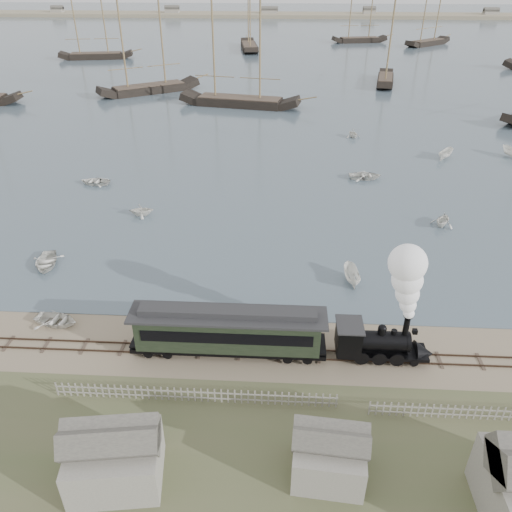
{
  "coord_description": "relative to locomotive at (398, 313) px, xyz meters",
  "views": [
    {
      "loc": [
        -1.09,
        -30.61,
        25.76
      ],
      "look_at": [
        -3.19,
        6.51,
        3.5
      ],
      "focal_mm": 35.0,
      "sensor_mm": 36.0,
      "label": 1
    }
  ],
  "objects": [
    {
      "name": "ground",
      "position": [
        -7.37,
        2.0,
        -4.21
      ],
      "size": [
        600.0,
        600.0,
        0.0
      ],
      "primitive_type": "plane",
      "color": "gray",
      "rests_on": "ground"
    },
    {
      "name": "harbor_water",
      "position": [
        -7.37,
        172.0,
        -4.18
      ],
      "size": [
        600.0,
        336.0,
        0.06
      ],
      "primitive_type": "cube",
      "color": "#4A5F6A",
      "rests_on": "ground"
    },
    {
      "name": "rail_track",
      "position": [
        -7.37,
        0.0,
        -4.17
      ],
      "size": [
        120.0,
        1.8,
        0.16
      ],
      "color": "#3A2A20",
      "rests_on": "ground"
    },
    {
      "name": "picket_fence_west",
      "position": [
        -13.87,
        -5.0,
        -4.21
      ],
      "size": [
        19.0,
        0.1,
        1.2
      ],
      "primitive_type": null,
      "color": "gray",
      "rests_on": "ground"
    },
    {
      "name": "picket_fence_east",
      "position": [
        5.13,
        -5.5,
        -4.21
      ],
      "size": [
        15.0,
        0.1,
        1.2
      ],
      "primitive_type": null,
      "color": "gray",
      "rests_on": "ground"
    },
    {
      "name": "shed_left",
      "position": [
        -17.37,
        -11.0,
        -4.21
      ],
      "size": [
        5.0,
        4.0,
        4.1
      ],
      "primitive_type": null,
      "color": "gray",
      "rests_on": "ground"
    },
    {
      "name": "shed_mid",
      "position": [
        -5.37,
        -10.0,
        -4.21
      ],
      "size": [
        4.0,
        3.5,
        3.6
      ],
      "primitive_type": null,
      "color": "gray",
      "rests_on": "ground"
    },
    {
      "name": "far_spit",
      "position": [
        -7.37,
        252.0,
        -4.21
      ],
      "size": [
        500.0,
        20.0,
        1.8
      ],
      "primitive_type": "cube",
      "color": "tan",
      "rests_on": "ground"
    },
    {
      "name": "locomotive",
      "position": [
        0.0,
        0.0,
        0.0
      ],
      "size": [
        7.31,
        2.73,
        9.12
      ],
      "color": "black",
      "rests_on": "ground"
    },
    {
      "name": "passenger_coach",
      "position": [
        -12.14,
        0.0,
        -1.99
      ],
      "size": [
        14.47,
        2.79,
        3.52
      ],
      "color": "black",
      "rests_on": "ground"
    },
    {
      "name": "beached_dinghy",
      "position": [
        -26.59,
        2.64,
        -3.83
      ],
      "size": [
        3.27,
        4.1,
        0.76
      ],
      "primitive_type": "imported",
      "rotation": [
        0.0,
        0.0,
        1.38
      ],
      "color": "white",
      "rests_on": "ground"
    },
    {
      "name": "rowboat_0",
      "position": [
        -31.1,
        11.25,
        -3.72
      ],
      "size": [
        4.7,
        3.81,
        0.86
      ],
      "primitive_type": "imported",
      "rotation": [
        0.0,
        0.0,
        0.23
      ],
      "color": "white",
      "rests_on": "harbor_water"
    },
    {
      "name": "rowboat_1",
      "position": [
        -24.63,
        22.66,
        -3.43
      ],
      "size": [
        2.74,
        3.06,
        1.45
      ],
      "primitive_type": "imported",
      "rotation": [
        0.0,
        0.0,
        1.71
      ],
      "color": "white",
      "rests_on": "harbor_water"
    },
    {
      "name": "rowboat_2",
      "position": [
        -1.87,
        10.15,
        -3.5
      ],
      "size": [
        3.47,
        1.66,
        1.29
      ],
      "primitive_type": "imported",
      "rotation": [
        0.0,
        0.0,
        3.26
      ],
      "color": "white",
      "rests_on": "harbor_water"
    },
    {
      "name": "rowboat_3",
      "position": [
        2.71,
        35.47,
        -3.7
      ],
      "size": [
        3.32,
        4.5,
        0.9
      ],
      "primitive_type": "imported",
      "rotation": [
        0.0,
        0.0,
        1.62
      ],
      "color": "white",
      "rests_on": "harbor_water"
    },
    {
      "name": "rowboat_4",
      "position": [
        9.48,
        22.01,
        -3.38
      ],
      "size": [
        3.81,
        3.69,
        1.54
      ],
      "primitive_type": "imported",
      "rotation": [
        0.0,
        0.0,
        5.72
      ],
      "color": "white",
      "rests_on": "harbor_water"
    },
    {
      "name": "rowboat_5",
      "position": [
        15.66,
        44.24,
        -3.47
      ],
      "size": [
        3.56,
        3.31,
        1.37
      ],
      "primitive_type": "imported",
      "rotation": [
        0.0,
        0.0,
        2.44
      ],
      "color": "white",
      "rests_on": "harbor_water"
    },
    {
      "name": "rowboat_6",
      "position": [
        -33.14,
        31.59,
        -3.75
      ],
      "size": [
        3.09,
        4.11,
        0.8
      ],
      "primitive_type": "imported",
      "rotation": [
        0.0,
        0.0,
        4.63
      ],
      "color": "white",
      "rests_on": "harbor_water"
    },
    {
      "name": "rowboat_7",
      "position": [
        3.05,
        53.58,
        -3.45
      ],
      "size": [
        3.3,
        3.09,
        1.4
      ],
      "primitive_type": "imported",
      "rotation": [
        0.0,
        0.0,
        0.36
      ],
      "color": "white",
      "rests_on": "harbor_water"
    },
    {
      "name": "schooner_1",
      "position": [
        -38.46,
        83.53,
        5.85
      ],
      "size": [
        21.66,
        16.72,
        20.0
      ],
      "primitive_type": null,
      "rotation": [
        0.0,
        0.0,
        0.58
      ],
      "color": "black",
      "rests_on": "harbor_water"
    },
    {
      "name": "schooner_2",
      "position": [
        -17.51,
        73.25,
        5.85
      ],
      "size": [
        24.81,
        10.05,
        20.0
      ],
      "primitive_type": null,
      "rotation": [
        0.0,
        0.0,
        -0.19
      ],
      "color": "black",
      "rests_on": "harbor_water"
    },
    {
      "name": "schooner_3",
      "position": [
        15.21,
        95.55,
        5.85
      ],
      "size": [
        6.93,
        17.34,
        20.0
      ],
      "primitive_type": null,
      "rotation": [
        0.0,
        0.0,
        1.39
      ],
      "color": "black",
      "rests_on": "harbor_water"
    },
    {
      "name": "schooner_6",
      "position": [
        -64.57,
        125.36,
        5.85
      ],
      "size": [
        21.61,
        8.67,
        20.0
      ],
      "primitive_type": null,
      "rotation": [
        0.0,
        0.0,
        0.19
      ],
      "color": "black",
      "rests_on": "harbor_water"
    },
    {
      "name": "schooner_7",
      "position": [
        -20.48,
        145.21,
        5.85
      ],
      "size": [
        8.17,
        23.01,
        20.0
      ],
      "primitive_type": null,
      "rotation": [
        0.0,
        0.0,
        1.71
      ],
      "color": "black",
      "rests_on": "harbor_water"
    },
    {
      "name": "schooner_8",
      "position": [
        17.29,
        163.42,
        5.85
      ],
      "size": [
        19.78,
        8.42,
        20.0
      ],
      "primitive_type": null,
      "rotation": [
        0.0,
        0.0,
        0.21
      ],
      "color": "black",
      "rests_on": "harbor_water"
    },
    {
      "name": "schooner_9",
      "position": [
        39.75,
        157.92,
        5.85
      ],
      "size": [
        18.17,
        16.71,
        20.0
      ],
      "primitive_type": null,
      "rotation": [
        0.0,
        0.0,
        0.72
      ],
      "color": "black",
      "rests_on": "harbor_water"
    }
  ]
}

